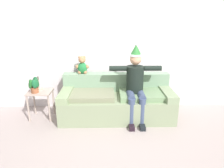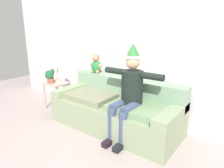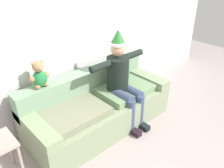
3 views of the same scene
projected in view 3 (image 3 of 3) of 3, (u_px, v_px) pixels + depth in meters
The scene contains 5 objects.
ground_plane at pixel (145, 158), 3.17m from camera, with size 10.00×10.00×0.00m, color #A59693.
back_wall at pixel (72, 36), 3.52m from camera, with size 7.00×0.10×2.70m, color silver.
couch at pixel (98, 107), 3.65m from camera, with size 2.26×0.95×0.84m.
person_seated at pixel (122, 78), 3.54m from camera, with size 1.02×0.77×1.54m.
teddy_bear at pixel (39, 76), 3.09m from camera, with size 0.29×0.17×0.38m.
Camera 3 is at (-1.88, -1.39, 2.41)m, focal length 37.65 mm.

